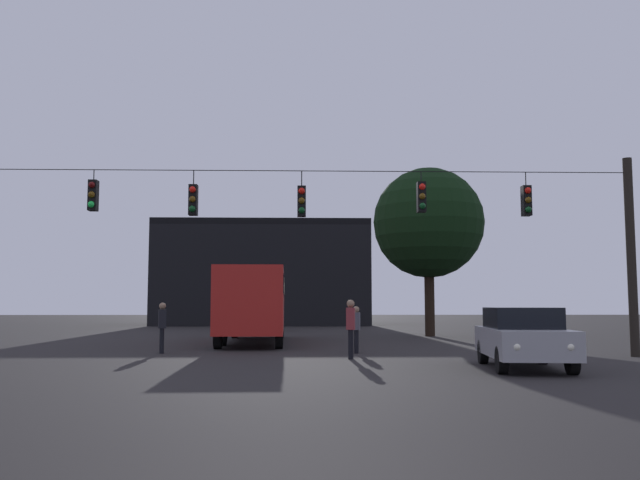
% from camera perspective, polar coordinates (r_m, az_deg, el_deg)
% --- Properties ---
extents(ground_plane, '(168.00, 168.00, 0.00)m').
position_cam_1_polar(ground_plane, '(30.15, -1.37, -8.47)').
color(ground_plane, black).
rests_on(ground_plane, ground).
extents(overhead_signal_span, '(20.64, 0.44, 6.21)m').
position_cam_1_polar(overhead_signal_span, '(21.05, -1.15, 0.41)').
color(overhead_signal_span, black).
rests_on(overhead_signal_span, ground).
extents(city_bus, '(2.75, 11.05, 3.00)m').
position_cam_1_polar(city_bus, '(29.36, -5.50, -4.89)').
color(city_bus, '#B21E19').
rests_on(city_bus, ground).
extents(car_near_right, '(2.28, 4.48, 1.52)m').
position_cam_1_polar(car_near_right, '(18.01, 16.58, -7.73)').
color(car_near_right, '#99999E').
rests_on(car_near_right, ground).
extents(car_far_left, '(2.09, 4.43, 1.52)m').
position_cam_1_polar(car_far_left, '(41.28, -5.57, -6.53)').
color(car_far_left, '#511919').
rests_on(car_far_left, ground).
extents(pedestrian_crossing_left, '(0.29, 0.39, 1.74)m').
position_cam_1_polar(pedestrian_crossing_left, '(20.34, 2.58, -7.12)').
color(pedestrian_crossing_left, black).
rests_on(pedestrian_crossing_left, ground).
extents(pedestrian_crossing_center, '(0.30, 0.40, 1.54)m').
position_cam_1_polar(pedestrian_crossing_center, '(22.78, 3.04, -7.26)').
color(pedestrian_crossing_center, black).
rests_on(pedestrian_crossing_center, ground).
extents(pedestrian_crossing_right, '(0.32, 0.41, 1.66)m').
position_cam_1_polar(pedestrian_crossing_right, '(23.33, -13.05, -6.90)').
color(pedestrian_crossing_right, black).
rests_on(pedestrian_crossing_right, ground).
extents(corner_building, '(16.87, 12.79, 8.23)m').
position_cam_1_polar(corner_building, '(58.18, -4.63, -2.96)').
color(corner_building, black).
rests_on(corner_building, ground).
extents(tree_left_silhouette, '(5.72, 5.72, 8.71)m').
position_cam_1_polar(tree_left_silhouette, '(35.88, 9.04, 1.41)').
color(tree_left_silhouette, black).
rests_on(tree_left_silhouette, ground).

